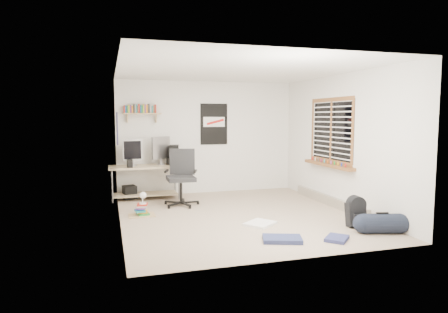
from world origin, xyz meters
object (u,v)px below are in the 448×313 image
object	(u,v)px
office_chair	(181,180)
duffel_bag	(382,224)
backpack	(356,214)
desk	(145,182)
book_stack	(142,207)

from	to	relation	value
office_chair	duffel_bag	xyz separation A→B (m)	(2.52, -2.67, -0.35)
office_chair	backpack	size ratio (longest dim) A/B	2.92
desk	duffel_bag	xyz separation A→B (m)	(3.12, -3.51, -0.22)
office_chair	book_stack	size ratio (longest dim) A/B	2.71
desk	book_stack	world-z (taller)	desk
duffel_bag	book_stack	distance (m)	3.91
duffel_bag	book_stack	xyz separation A→B (m)	(-3.32, 2.07, 0.01)
duffel_bag	desk	bearing A→B (deg)	146.45
duffel_bag	book_stack	world-z (taller)	duffel_bag
duffel_bag	backpack	bearing A→B (deg)	126.94
desk	backpack	xyz separation A→B (m)	(2.96, -3.10, -0.16)
book_stack	duffel_bag	bearing A→B (deg)	-32.00
desk	office_chair	distance (m)	1.04
office_chair	duffel_bag	bearing A→B (deg)	-29.40
desk	book_stack	xyz separation A→B (m)	(-0.20, -1.44, -0.21)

